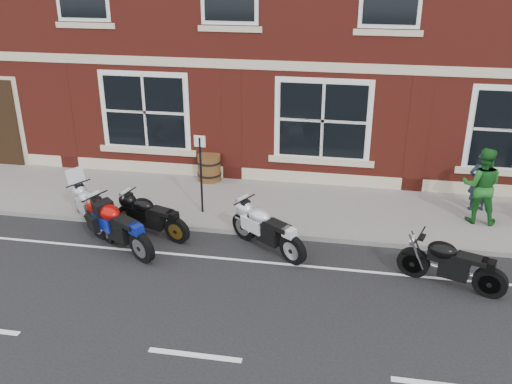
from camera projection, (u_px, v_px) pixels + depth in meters
The scene contains 12 objects.
ground at pixel (233, 264), 12.20m from camera, with size 80.00×80.00×0.00m, color black.
sidewalk at pixel (258, 204), 14.89m from camera, with size 30.00×3.00×0.12m, color slate.
kerb at pixel (246, 232), 13.46m from camera, with size 30.00×0.16×0.12m, color slate.
moto_touring_silver at pixel (94, 207), 13.51m from camera, with size 1.65×1.55×1.40m.
moto_sport_red at pixel (119, 224), 12.62m from camera, with size 2.05×1.37×1.05m.
moto_sport_black at pixel (151, 214), 13.26m from camera, with size 1.98×0.82×0.93m.
moto_sport_silver at pixel (267, 227), 12.57m from camera, with size 1.86×1.42×0.99m.
moto_naked_black at pixel (450, 261), 11.24m from camera, with size 2.06×0.88×0.97m.
pedestrian_left at pixel (479, 182), 14.17m from camera, with size 0.56×0.37×1.53m, color #1B2432.
pedestrian_right at pixel (481, 185), 13.49m from camera, with size 0.91×0.71×1.87m, color #195A1D.
barrel_planter at pixel (209, 168), 16.14m from camera, with size 0.68×0.68×0.76m.
parking_sign at pixel (201, 169), 13.89m from camera, with size 0.28×0.05×2.00m.
Camera 1 is at (2.36, -10.33, 6.27)m, focal length 40.00 mm.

